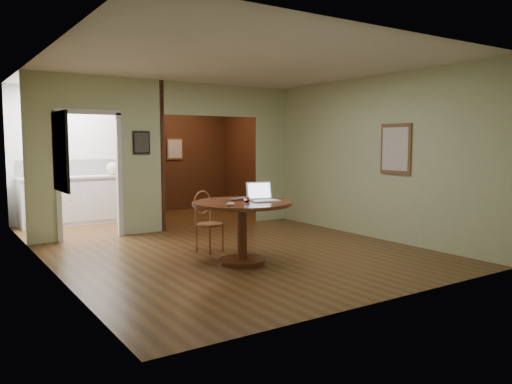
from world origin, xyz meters
TOP-DOWN VIEW (x-y plane):
  - floor at (0.00, 0.00)m, footprint 5.00×5.00m
  - room_shell at (-0.47, 3.10)m, footprint 5.20×7.50m
  - dining_table at (-0.29, -0.33)m, footprint 1.32×1.32m
  - chair at (-0.34, 0.56)m, footprint 0.48×0.48m
  - open_laptop at (-0.02, -0.41)m, footprint 0.40×0.38m
  - closed_laptop at (-0.19, -0.17)m, footprint 0.40×0.33m
  - mouse at (-0.64, -0.64)m, footprint 0.12×0.08m
  - wine_glass at (-0.28, -0.45)m, footprint 0.08×0.08m
  - pen at (-0.38, -0.63)m, footprint 0.13×0.08m
  - kitchen_cabinet at (-1.35, 4.20)m, footprint 2.06×0.60m
  - grocery_bag at (-0.57, 4.20)m, footprint 0.28×0.24m

SIDE VIEW (x-z plane):
  - floor at x=0.00m, z-range 0.00..0.00m
  - kitchen_cabinet at x=-1.35m, z-range 0.00..0.94m
  - chair at x=-0.34m, z-range 0.05..0.95m
  - dining_table at x=-0.29m, z-range 0.20..1.02m
  - pen at x=-0.38m, z-range 0.82..0.83m
  - closed_laptop at x=-0.19m, z-range 0.82..0.85m
  - mouse at x=-0.64m, z-range 0.82..0.87m
  - wine_glass at x=-0.28m, z-range 0.82..0.91m
  - open_laptop at x=-0.02m, z-range 0.76..1.01m
  - grocery_bag at x=-0.57m, z-range 0.94..1.21m
  - room_shell at x=-0.47m, z-range -1.21..3.79m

